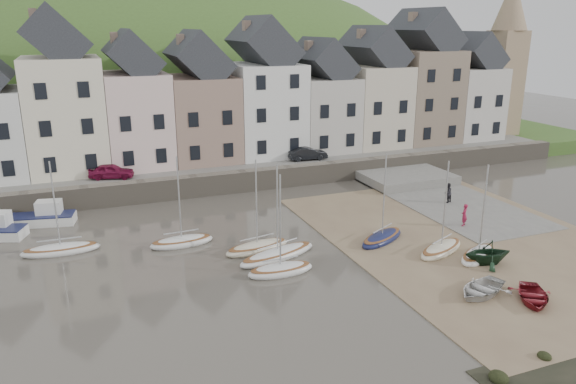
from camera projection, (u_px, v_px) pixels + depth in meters
name	position (u px, v px, depth m)	size (l,w,h in m)	color
ground	(324.00, 265.00, 33.60)	(160.00, 160.00, 0.00)	#453F36
quay_land	(203.00, 148.00, 61.83)	(90.00, 30.00, 1.50)	#3D5B24
quay_street	(231.00, 165.00, 51.38)	(70.00, 7.00, 0.10)	slate
seawall	(242.00, 181.00, 48.45)	(70.00, 1.20, 1.80)	slate
beach	(470.00, 240.00, 37.47)	(18.00, 26.00, 0.06)	brown
slipway	(445.00, 200.00, 45.98)	(8.00, 18.00, 0.12)	slate
hillside	(140.00, 228.00, 90.45)	(134.40, 84.00, 84.00)	#3D5B24
townhouse_terrace	(237.00, 98.00, 53.42)	(61.05, 8.00, 13.93)	silver
church_spire	(506.00, 52.00, 63.87)	(4.00, 4.00, 18.00)	#997F60
sailboat_0	(61.00, 249.00, 35.34)	(4.92, 1.66, 6.32)	silver
sailboat_1	(182.00, 241.00, 36.61)	(4.34, 1.70, 6.32)	silver
sailboat_2	(257.00, 247.00, 35.69)	(4.71, 2.31, 6.32)	beige
sailboat_3	(280.00, 270.00, 32.40)	(4.05, 1.51, 6.32)	silver
sailboat_4	(278.00, 254.00, 34.60)	(5.90, 3.12, 6.32)	silver
sailboat_5	(382.00, 238.00, 37.26)	(4.62, 3.44, 6.32)	#161B44
sailboat_6	(479.00, 255.00, 34.50)	(4.17, 3.14, 6.32)	silver
sailboat_7	(441.00, 249.00, 35.42)	(4.62, 3.20, 6.32)	beige
motorboat_2	(42.00, 217.00, 40.39)	(5.23, 2.67, 1.70)	silver
rowboat_white	(481.00, 289.00, 29.72)	(2.47, 3.46, 0.72)	silver
rowboat_green	(488.00, 252.00, 33.43)	(2.52, 2.92, 1.54)	black
rowboat_red	(533.00, 296.00, 28.99)	(2.25, 3.15, 0.65)	maroon
person_red	(464.00, 215.00, 39.65)	(0.60, 0.39, 1.65)	maroon
person_dark	(448.00, 193.00, 44.87)	(0.80, 0.62, 1.65)	black
car_left	(111.00, 171.00, 46.49)	(1.49, 3.71, 1.26)	maroon
car_right	(308.00, 153.00, 52.89)	(1.32, 3.78, 1.25)	black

